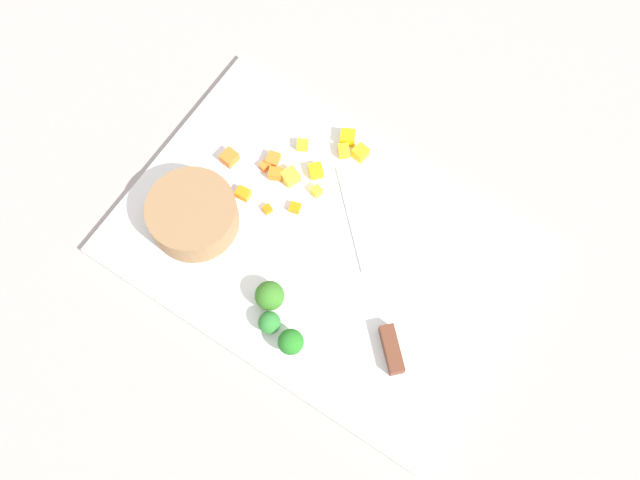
{
  "coord_description": "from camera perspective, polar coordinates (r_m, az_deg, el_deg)",
  "views": [
    {
      "loc": [
        -0.17,
        0.26,
        0.85
      ],
      "look_at": [
        0.0,
        0.0,
        0.02
      ],
      "focal_mm": 41.18,
      "sensor_mm": 36.0,
      "label": 1
    }
  ],
  "objects": [
    {
      "name": "broccoli_floret_0",
      "position": [
        0.83,
        -2.29,
        -7.93
      ],
      "size": [
        0.03,
        0.03,
        0.04
      ],
      "color": "#8AC066",
      "rests_on": "cutting_board"
    },
    {
      "name": "pepper_dice_3",
      "position": [
        0.93,
        1.86,
        6.92
      ],
      "size": [
        0.02,
        0.02,
        0.01
      ],
      "primitive_type": "cube",
      "rotation": [
        0.0,
        0.0,
        2.31
      ],
      "color": "yellow",
      "rests_on": "cutting_board"
    },
    {
      "name": "carrot_dice_5",
      "position": [
        0.93,
        -4.29,
        5.77
      ],
      "size": [
        0.01,
        0.01,
        0.01
      ],
      "primitive_type": "cube",
      "rotation": [
        0.0,
        0.0,
        2.84
      ],
      "color": "orange",
      "rests_on": "cutting_board"
    },
    {
      "name": "ground_plane",
      "position": [
        0.9,
        0.0,
        -0.49
      ],
      "size": [
        4.0,
        4.0,
        0.0
      ],
      "primitive_type": "plane",
      "color": "gray"
    },
    {
      "name": "carrot_dice_1",
      "position": [
        0.93,
        -3.67,
        6.27
      ],
      "size": [
        0.02,
        0.02,
        0.01
      ],
      "primitive_type": "cube",
      "rotation": [
        0.0,
        0.0,
        0.23
      ],
      "color": "orange",
      "rests_on": "cutting_board"
    },
    {
      "name": "pepper_dice_6",
      "position": [
        0.92,
        -2.31,
        4.95
      ],
      "size": [
        0.02,
        0.02,
        0.02
      ],
      "primitive_type": "cube",
      "rotation": [
        0.0,
        0.0,
        2.75
      ],
      "color": "yellow",
      "rests_on": "cutting_board"
    },
    {
      "name": "carrot_dice_6",
      "position": [
        0.9,
        -1.96,
        2.52
      ],
      "size": [
        0.02,
        0.02,
        0.01
      ],
      "primitive_type": "cube",
      "rotation": [
        0.0,
        0.0,
        0.29
      ],
      "color": "orange",
      "rests_on": "cutting_board"
    },
    {
      "name": "carrot_dice_4",
      "position": [
        0.9,
        -4.04,
        2.48
      ],
      "size": [
        0.01,
        0.01,
        0.01
      ],
      "primitive_type": "cube",
      "rotation": [
        0.0,
        0.0,
        2.77
      ],
      "color": "orange",
      "rests_on": "cutting_board"
    },
    {
      "name": "pepper_dice_4",
      "position": [
        0.92,
        -0.32,
        5.39
      ],
      "size": [
        0.02,
        0.02,
        0.01
      ],
      "primitive_type": "cube",
      "rotation": [
        0.0,
        0.0,
        2.39
      ],
      "color": "yellow",
      "rests_on": "cutting_board"
    },
    {
      "name": "pepper_dice_1",
      "position": [
        0.94,
        -1.35,
        7.39
      ],
      "size": [
        0.02,
        0.02,
        0.01
      ],
      "primitive_type": "cube",
      "rotation": [
        0.0,
        0.0,
        2.13
      ],
      "color": "yellow",
      "rests_on": "cutting_board"
    },
    {
      "name": "broccoli_floret_1",
      "position": [
        0.85,
        -3.94,
        -4.35
      ],
      "size": [
        0.03,
        0.03,
        0.04
      ],
      "color": "#8EAD64",
      "rests_on": "cutting_board"
    },
    {
      "name": "pepper_dice_5",
      "position": [
        0.93,
        3.17,
        6.79
      ],
      "size": [
        0.02,
        0.02,
        0.02
      ],
      "primitive_type": "cube",
      "rotation": [
        0.0,
        0.0,
        1.41
      ],
      "color": "yellow",
      "rests_on": "cutting_board"
    },
    {
      "name": "chef_knife",
      "position": [
        0.86,
        4.63,
        -4.82
      ],
      "size": [
        0.2,
        0.2,
        0.02
      ],
      "rotation": [
        0.0,
        0.0,
        5.51
      ],
      "color": "silver",
      "rests_on": "cutting_board"
    },
    {
      "name": "carrot_dice_2",
      "position": [
        0.93,
        -7.05,
        6.37
      ],
      "size": [
        0.02,
        0.02,
        0.01
      ],
      "primitive_type": "cube",
      "rotation": [
        0.0,
        0.0,
        1.46
      ],
      "color": "orange",
      "rests_on": "cutting_board"
    },
    {
      "name": "pepper_dice_2",
      "position": [
        0.94,
        2.17,
        7.98
      ],
      "size": [
        0.02,
        0.02,
        0.02
      ],
      "primitive_type": "cube",
      "rotation": [
        0.0,
        0.0,
        0.48
      ],
      "color": "yellow",
      "rests_on": "cutting_board"
    },
    {
      "name": "cutting_board",
      "position": [
        0.89,
        0.0,
        -0.36
      ],
      "size": [
        0.47,
        0.33,
        0.01
      ],
      "primitive_type": "cube",
      "color": "white",
      "rests_on": "ground_plane"
    },
    {
      "name": "carrot_dice_3",
      "position": [
        0.91,
        -6.01,
        3.59
      ],
      "size": [
        0.02,
        0.02,
        0.01
      ],
      "primitive_type": "cube",
      "rotation": [
        0.0,
        0.0,
        0.11
      ],
      "color": "orange",
      "rests_on": "cutting_board"
    },
    {
      "name": "broccoli_floret_2",
      "position": [
        0.84,
        -3.95,
        -6.42
      ],
      "size": [
        0.03,
        0.03,
        0.03
      ],
      "color": "#90B460",
      "rests_on": "cutting_board"
    },
    {
      "name": "pepper_dice_0",
      "position": [
        0.91,
        -0.26,
        3.82
      ],
      "size": [
        0.01,
        0.01,
        0.01
      ],
      "primitive_type": "cube",
      "rotation": [
        0.0,
        0.0,
        2.83
      ],
      "color": "yellow",
      "rests_on": "cutting_board"
    },
    {
      "name": "carrot_dice_0",
      "position": [
        0.92,
        -3.47,
        5.16
      ],
      "size": [
        0.02,
        0.02,
        0.01
      ],
      "primitive_type": "cube",
      "rotation": [
        0.0,
        0.0,
        2.02
      ],
      "color": "orange",
      "rests_on": "cutting_board"
    },
    {
      "name": "prep_bowl",
      "position": [
        0.89,
        -9.85,
        1.94
      ],
      "size": [
        0.11,
        0.11,
        0.04
      ],
      "primitive_type": "cylinder",
      "color": "olive",
      "rests_on": "cutting_board"
    }
  ]
}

